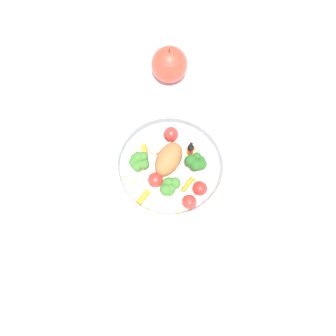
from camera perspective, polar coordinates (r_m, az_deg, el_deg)
name	(u,v)px	position (r m, az deg, el deg)	size (l,w,h in m)	color
ground_plane	(171,178)	(0.72, 0.52, -1.50)	(2.40, 2.40, 0.00)	white
food_container	(167,166)	(0.70, -0.10, 0.33)	(0.21, 0.21, 0.06)	white
loose_apple	(169,64)	(0.81, 0.21, 15.46)	(0.08, 0.08, 0.09)	#BC3828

